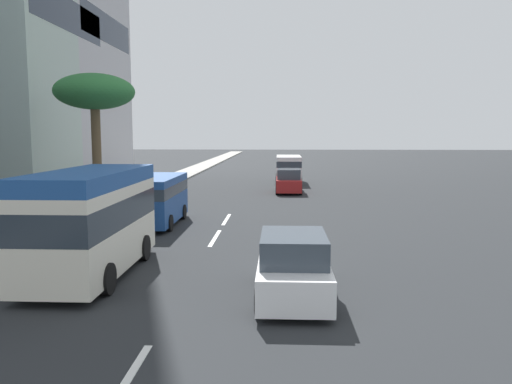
# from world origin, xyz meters

# --- Properties ---
(ground_plane) EXTENTS (198.00, 198.00, 0.00)m
(ground_plane) POSITION_xyz_m (31.50, 0.00, 0.00)
(ground_plane) COLOR #26282B
(sidewalk_right) EXTENTS (162.00, 2.60, 0.15)m
(sidewalk_right) POSITION_xyz_m (31.50, 7.12, 0.07)
(sidewalk_right) COLOR #9E9B93
(sidewalk_right) RESTS_ON ground_plane
(lane_stripe_mid) EXTENTS (3.20, 0.16, 0.01)m
(lane_stripe_mid) POSITION_xyz_m (17.62, 0.00, 0.01)
(lane_stripe_mid) COLOR silver
(lane_stripe_mid) RESTS_ON ground_plane
(lane_stripe_far) EXTENTS (3.20, 0.16, 0.01)m
(lane_stripe_far) POSITION_xyz_m (22.05, 0.00, 0.01)
(lane_stripe_far) COLOR silver
(lane_stripe_far) RESTS_ON ground_plane
(van_lead) EXTENTS (5.20, 2.15, 2.29)m
(van_lead) POSITION_xyz_m (40.62, -3.35, 1.31)
(van_lead) COLOR white
(van_lead) RESTS_ON ground_plane
(car_second) EXTENTS (4.17, 1.84, 1.68)m
(car_second) POSITION_xyz_m (10.38, -2.93, 0.79)
(car_second) COLOR white
(car_second) RESTS_ON ground_plane
(minibus_third) EXTENTS (6.22, 2.33, 3.11)m
(minibus_third) POSITION_xyz_m (12.18, 2.93, 1.70)
(minibus_third) COLOR silver
(minibus_third) RESTS_ON ground_plane
(car_fourth) EXTENTS (4.14, 1.82, 1.69)m
(car_fourth) POSITION_xyz_m (33.51, -3.23, 0.80)
(car_fourth) COLOR #A51E1E
(car_fourth) RESTS_ON ground_plane
(van_fifth) EXTENTS (5.20, 2.23, 2.23)m
(van_fifth) POSITION_xyz_m (20.51, 3.14, 1.28)
(van_fifth) COLOR #1E478C
(van_fifth) RESTS_ON ground_plane
(pedestrian_near_lamp) EXTENTS (0.35, 0.39, 1.59)m
(pedestrian_near_lamp) POSITION_xyz_m (20.71, 7.02, 1.02)
(pedestrian_near_lamp) COLOR red
(pedestrian_near_lamp) RESTS_ON sidewalk_right
(palm_tree) EXTENTS (4.32, 4.32, 7.27)m
(palm_tree) POSITION_xyz_m (25.28, 7.51, 6.31)
(palm_tree) COLOR brown
(palm_tree) RESTS_ON sidewalk_right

